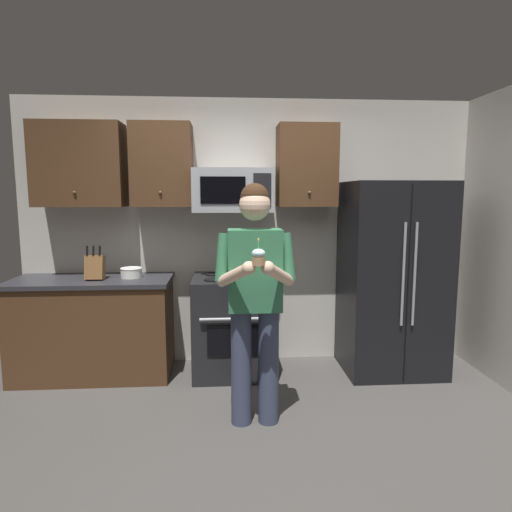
% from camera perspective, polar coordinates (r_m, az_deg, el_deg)
% --- Properties ---
extents(ground_plane, '(6.00, 6.00, 0.00)m').
position_cam_1_polar(ground_plane, '(3.21, 0.69, -23.71)').
color(ground_plane, '#474442').
extents(wall_back, '(4.40, 0.10, 2.60)m').
position_cam_1_polar(wall_back, '(4.50, -1.10, 2.98)').
color(wall_back, beige).
rests_on(wall_back, ground).
extents(oven_range, '(0.76, 0.70, 0.93)m').
position_cam_1_polar(oven_range, '(4.27, -2.84, -8.78)').
color(oven_range, black).
rests_on(oven_range, ground).
extents(microwave, '(0.74, 0.41, 0.40)m').
position_cam_1_polar(microwave, '(4.21, -2.99, 8.36)').
color(microwave, '#9EA0A5').
extents(refrigerator, '(0.90, 0.75, 1.80)m').
position_cam_1_polar(refrigerator, '(4.41, 17.02, -2.70)').
color(refrigerator, black).
rests_on(refrigerator, ground).
extents(cabinet_row_upper, '(2.78, 0.36, 0.76)m').
position_cam_1_polar(cabinet_row_upper, '(4.30, -10.87, 11.29)').
color(cabinet_row_upper, '#4C301C').
extents(counter_left, '(1.44, 0.66, 0.92)m').
position_cam_1_polar(counter_left, '(4.46, -20.00, -8.52)').
color(counter_left, '#4C301C').
rests_on(counter_left, ground).
extents(knife_block, '(0.16, 0.15, 0.32)m').
position_cam_1_polar(knife_block, '(4.27, -19.88, -1.35)').
color(knife_block, brown).
rests_on(knife_block, counter_left).
extents(bowl_large_white, '(0.20, 0.20, 0.09)m').
position_cam_1_polar(bowl_large_white, '(4.29, -15.64, -2.02)').
color(bowl_large_white, white).
rests_on(bowl_large_white, counter_left).
extents(person, '(0.60, 0.48, 1.76)m').
position_cam_1_polar(person, '(3.19, -0.13, -4.57)').
color(person, '#383F59').
rests_on(person, ground).
extents(cupcake, '(0.09, 0.09, 0.17)m').
position_cam_1_polar(cupcake, '(2.82, 0.32, -0.10)').
color(cupcake, '#A87F56').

